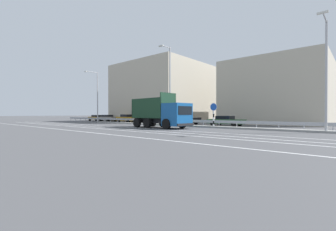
# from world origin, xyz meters

# --- Properties ---
(ground_plane) EXTENTS (320.00, 320.00, 0.00)m
(ground_plane) POSITION_xyz_m (0.00, 0.00, 0.00)
(ground_plane) COLOR #4C4C4F
(lane_strip_0) EXTENTS (61.50, 0.16, 0.01)m
(lane_strip_0) POSITION_xyz_m (0.95, -3.25, 0.00)
(lane_strip_0) COLOR silver
(lane_strip_0) RESTS_ON ground_plane
(lane_strip_1) EXTENTS (61.50, 0.16, 0.01)m
(lane_strip_1) POSITION_xyz_m (0.95, -5.17, 0.00)
(lane_strip_1) COLOR silver
(lane_strip_1) RESTS_ON ground_plane
(lane_strip_2) EXTENTS (61.50, 0.16, 0.01)m
(lane_strip_2) POSITION_xyz_m (0.95, -6.58, 0.00)
(lane_strip_2) COLOR silver
(lane_strip_2) RESTS_ON ground_plane
(lane_strip_3) EXTENTS (61.50, 0.16, 0.01)m
(lane_strip_3) POSITION_xyz_m (0.95, -9.65, 0.00)
(lane_strip_3) COLOR silver
(lane_strip_3) RESTS_ON ground_plane
(median_island) EXTENTS (33.82, 1.10, 0.18)m
(median_island) POSITION_xyz_m (0.00, 2.50, 0.09)
(median_island) COLOR gray
(median_island) RESTS_ON ground_plane
(median_guardrail) EXTENTS (61.50, 0.09, 0.78)m
(median_guardrail) POSITION_xyz_m (0.00, 3.87, 0.57)
(median_guardrail) COLOR #9EA0A5
(median_guardrail) RESTS_ON ground_plane
(dump_truck) EXTENTS (7.38, 3.01, 3.72)m
(dump_truck) POSITION_xyz_m (1.91, -1.51, 1.34)
(dump_truck) COLOR #144C8C
(dump_truck) RESTS_ON ground_plane
(median_road_sign) EXTENTS (0.83, 0.16, 2.69)m
(median_road_sign) POSITION_xyz_m (5.30, 2.50, 1.46)
(median_road_sign) COLOR white
(median_road_sign) RESTS_ON ground_plane
(street_lamp_0) EXTENTS (0.70, 2.40, 8.82)m
(street_lamp_0) POSITION_xyz_m (-17.38, 2.13, 4.92)
(street_lamp_0) COLOR #ADADB2
(street_lamp_0) RESTS_ON ground_plane
(street_lamp_1) EXTENTS (0.70, 1.86, 10.05)m
(street_lamp_1) POSITION_xyz_m (-0.98, 2.45, 5.47)
(street_lamp_1) COLOR #ADADB2
(street_lamp_1) RESTS_ON ground_plane
(street_lamp_2) EXTENTS (0.70, 2.62, 8.92)m
(street_lamp_2) POSITION_xyz_m (15.42, 2.12, 4.99)
(street_lamp_2) COLOR #ADADB2
(street_lamp_2) RESTS_ON ground_plane
(parked_car_0) EXTENTS (3.93, 1.84, 1.27)m
(parked_car_0) POSITION_xyz_m (-25.01, 6.75, 0.66)
(parked_car_0) COLOR #B27A14
(parked_car_0) RESTS_ON ground_plane
(parked_car_1) EXTENTS (4.12, 2.03, 1.32)m
(parked_car_1) POSITION_xyz_m (-19.88, 6.11, 0.69)
(parked_car_1) COLOR gray
(parked_car_1) RESTS_ON ground_plane
(parked_car_2) EXTENTS (4.24, 2.08, 1.40)m
(parked_car_2) POSITION_xyz_m (-14.13, 6.31, 0.72)
(parked_car_2) COLOR #B27A14
(parked_car_2) RESTS_ON ground_plane
(parked_car_3) EXTENTS (4.94, 2.11, 1.37)m
(parked_car_3) POSITION_xyz_m (-8.27, 6.32, 0.70)
(parked_car_3) COLOR black
(parked_car_3) RESTS_ON ground_plane
(parked_car_4) EXTENTS (4.59, 2.24, 1.56)m
(parked_car_4) POSITION_xyz_m (-1.45, 6.17, 0.78)
(parked_car_4) COLOR black
(parked_car_4) RESTS_ON ground_plane
(parked_car_5) EXTENTS (4.44, 1.98, 1.27)m
(parked_car_5) POSITION_xyz_m (4.83, 6.41, 0.66)
(parked_car_5) COLOR #335B33
(parked_car_5) RESTS_ON ground_plane
(background_building_0) EXTENTS (16.16, 15.88, 11.31)m
(background_building_0) POSITION_xyz_m (-13.44, 15.28, 5.65)
(background_building_0) COLOR #B7AD99
(background_building_0) RESTS_ON ground_plane
(background_building_1) EXTENTS (13.83, 14.49, 9.45)m
(background_building_1) POSITION_xyz_m (7.66, 18.66, 4.72)
(background_building_1) COLOR #B7AD99
(background_building_1) RESTS_ON ground_plane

